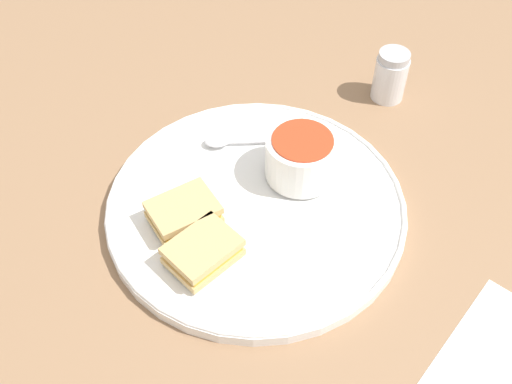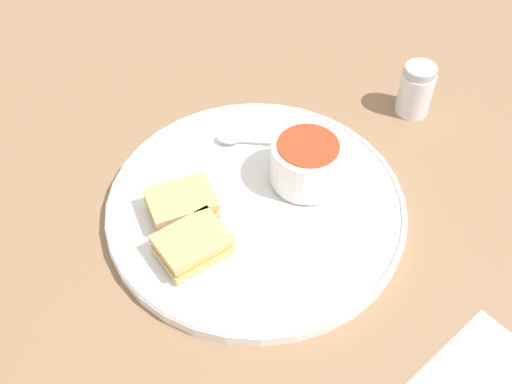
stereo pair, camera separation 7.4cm
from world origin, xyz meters
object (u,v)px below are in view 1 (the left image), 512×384
soup_bowl (301,157)px  sandwich_half_far (203,251)px  salt_shaker (390,76)px  spoon (225,141)px  sandwich_half_near (184,213)px

soup_bowl → sandwich_half_far: (-0.05, -0.17, -0.02)m
soup_bowl → salt_shaker: 0.23m
spoon → soup_bowl: bearing=148.7°
soup_bowl → salt_shaker: (0.06, 0.22, -0.01)m
spoon → sandwich_half_near: sandwich_half_near is taller
sandwich_half_near → sandwich_half_far: same height
sandwich_half_far → soup_bowl: bearing=72.3°
salt_shaker → spoon: bearing=-129.5°
sandwich_half_near → salt_shaker: 0.39m
soup_bowl → sandwich_half_far: bearing=-107.7°
spoon → salt_shaker: salt_shaker is taller
soup_bowl → sandwich_half_near: soup_bowl is taller
spoon → sandwich_half_far: bearing=82.5°
soup_bowl → sandwich_half_near: 0.17m
soup_bowl → spoon: 0.12m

